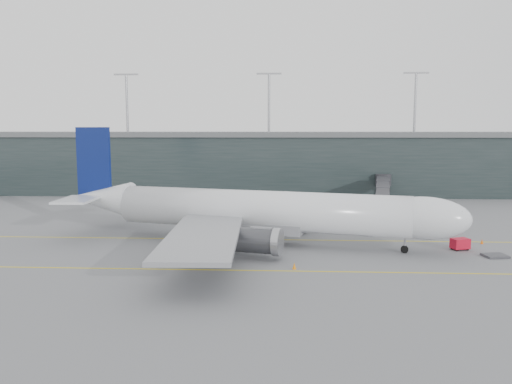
{
  "coord_description": "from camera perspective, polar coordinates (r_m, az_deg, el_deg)",
  "views": [
    {
      "loc": [
        8.05,
        -74.67,
        15.83
      ],
      "look_at": [
        4.48,
        -4.0,
        6.94
      ],
      "focal_mm": 35.0,
      "sensor_mm": 36.0,
      "label": 1
    }
  ],
  "objects": [
    {
      "name": "ground",
      "position": [
        76.76,
        -3.2,
        -4.75
      ],
      "size": [
        320.0,
        320.0,
        0.0
      ],
      "primitive_type": "plane",
      "color": "slate",
      "rests_on": "ground"
    },
    {
      "name": "taxiline_lead_main",
      "position": [
        96.04,
        1.03,
        -2.32
      ],
      "size": [
        0.25,
        60.0,
        0.02
      ],
      "primitive_type": "cube",
      "color": "gold",
      "rests_on": "ground"
    },
    {
      "name": "jet_bridge",
      "position": [
        99.41,
        13.58,
        0.3
      ],
      "size": [
        10.32,
        42.55,
        5.75
      ],
      "rotation": [
        0.0,
        0.0,
        -0.2
      ],
      "color": "#2B2A2F",
      "rests_on": "ground"
    },
    {
      "name": "baggage_dolly",
      "position": [
        69.55,
        25.66,
        -6.58
      ],
      "size": [
        3.08,
        2.62,
        0.28
      ],
      "primitive_type": "cube",
      "rotation": [
        0.0,
        0.0,
        0.16
      ],
      "color": "#3A3A3F",
      "rests_on": "ground"
    },
    {
      "name": "uld_b",
      "position": [
        87.58,
        -3.03,
        -2.62
      ],
      "size": [
        2.22,
        1.86,
        1.86
      ],
      "rotation": [
        0.0,
        0.0,
        -0.12
      ],
      "color": "#38393E",
      "rests_on": "ground"
    },
    {
      "name": "cone_wing_stbd",
      "position": [
        57.61,
        4.4,
        -8.43
      ],
      "size": [
        0.47,
        0.47,
        0.74
      ],
      "primitive_type": "cone",
      "color": "orange",
      "rests_on": "ground"
    },
    {
      "name": "main_aircraft",
      "position": [
        69.5,
        0.12,
        -2.19
      ],
      "size": [
        57.09,
        52.66,
        16.19
      ],
      "rotation": [
        0.0,
        0.0,
        -0.24
      ],
      "color": "silver",
      "rests_on": "ground"
    },
    {
      "name": "terminal",
      "position": [
        133.17,
        -0.58,
        3.62
      ],
      "size": [
        240.0,
        36.0,
        29.0
      ],
      "color": "#1D2828",
      "rests_on": "ground"
    },
    {
      "name": "taxiline_b",
      "position": [
        57.48,
        -5.34,
        -8.85
      ],
      "size": [
        160.0,
        0.25,
        0.02
      ],
      "primitive_type": "cube",
      "color": "gold",
      "rests_on": "ground"
    },
    {
      "name": "cone_wing_port",
      "position": [
        86.67,
        2.73,
        -3.13
      ],
      "size": [
        0.45,
        0.45,
        0.72
      ],
      "primitive_type": "cone",
      "color": "orange",
      "rests_on": "ground"
    },
    {
      "name": "uld_a",
      "position": [
        87.39,
        -5.89,
        -2.63
      ],
      "size": [
        2.23,
        1.81,
        1.98
      ],
      "rotation": [
        0.0,
        0.0,
        0.04
      ],
      "color": "#38393E",
      "rests_on": "ground"
    },
    {
      "name": "cone_tail",
      "position": [
        67.36,
        -10.05,
        -6.26
      ],
      "size": [
        0.41,
        0.41,
        0.66
      ],
      "primitive_type": "cone",
      "color": "#F25F0D",
      "rests_on": "ground"
    },
    {
      "name": "cone_nose",
      "position": [
        76.5,
        24.42,
        -5.18
      ],
      "size": [
        0.42,
        0.42,
        0.67
      ],
      "primitive_type": "cone",
      "color": "#EC5F0D",
      "rests_on": "ground"
    },
    {
      "name": "uld_c",
      "position": [
        85.75,
        -1.91,
        -2.79
      ],
      "size": [
        2.65,
        2.42,
        1.95
      ],
      "rotation": [
        0.0,
        0.0,
        0.4
      ],
      "color": "#38393E",
      "rests_on": "ground"
    },
    {
      "name": "gse_cart",
      "position": [
        71.53,
        22.3,
        -5.47
      ],
      "size": [
        2.59,
        2.08,
        1.54
      ],
      "rotation": [
        0.0,
        0.0,
        0.32
      ],
      "color": "red",
      "rests_on": "ground"
    },
    {
      "name": "taxiline_a",
      "position": [
        72.87,
        -3.54,
        -5.39
      ],
      "size": [
        160.0,
        0.25,
        0.02
      ],
      "primitive_type": "cube",
      "color": "gold",
      "rests_on": "ground"
    }
  ]
}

